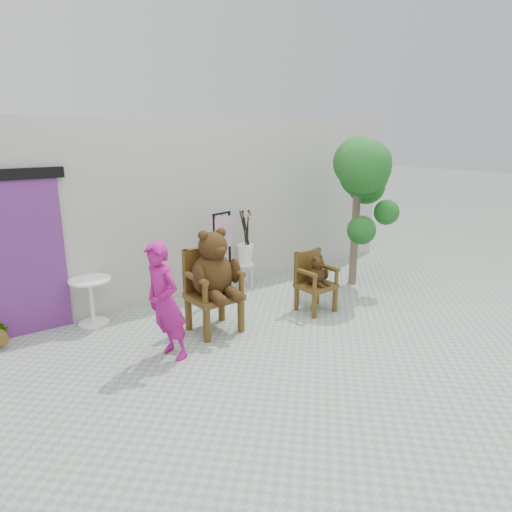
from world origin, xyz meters
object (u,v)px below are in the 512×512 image
(person, at_px, (165,302))
(display_stand, at_px, (223,267))
(cafe_table, at_px, (91,296))
(stool_bucket, at_px, (245,254))
(chair_small, at_px, (315,277))
(tree, at_px, (362,170))
(chair_big, at_px, (213,275))

(person, distance_m, display_stand, 2.21)
(cafe_table, relative_size, stool_bucket, 0.48)
(chair_small, relative_size, display_stand, 0.63)
(chair_small, height_order, stool_bucket, stool_bucket)
(tree, bearing_deg, chair_small, -162.03)
(chair_big, bearing_deg, display_stand, 50.96)
(chair_small, relative_size, stool_bucket, 0.66)
(cafe_table, bearing_deg, tree, -12.76)
(chair_big, distance_m, person, 1.02)
(cafe_table, xyz_separation_m, stool_bucket, (2.81, -0.00, 0.20))
(stool_bucket, relative_size, tree, 0.54)
(display_stand, xyz_separation_m, tree, (2.54, -0.75, 1.54))
(chair_big, xyz_separation_m, person, (-0.94, -0.39, -0.07))
(chair_big, height_order, tree, tree)
(display_stand, height_order, tree, tree)
(chair_big, height_order, display_stand, display_stand)
(chair_big, relative_size, chair_small, 1.56)
(cafe_table, height_order, stool_bucket, stool_bucket)
(cafe_table, relative_size, display_stand, 0.47)
(display_stand, relative_size, stool_bucket, 1.04)
(display_stand, height_order, stool_bucket, display_stand)
(chair_small, bearing_deg, display_stand, 125.59)
(cafe_table, xyz_separation_m, display_stand, (2.12, -0.31, 0.14))
(chair_small, xyz_separation_m, stool_bucket, (-0.22, 1.58, 0.08))
(chair_big, relative_size, tree, 0.55)
(display_stand, bearing_deg, chair_big, -141.59)
(chair_small, bearing_deg, stool_bucket, 98.06)
(chair_small, bearing_deg, tree, 17.97)
(chair_small, distance_m, cafe_table, 3.42)
(stool_bucket, xyz_separation_m, tree, (1.85, -1.05, 1.48))
(chair_big, xyz_separation_m, stool_bucket, (1.48, 1.28, -0.20))
(cafe_table, bearing_deg, chair_small, -27.56)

